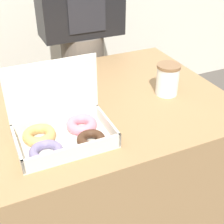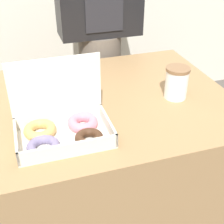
{
  "view_description": "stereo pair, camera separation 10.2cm",
  "coord_description": "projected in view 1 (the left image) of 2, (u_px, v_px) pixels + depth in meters",
  "views": [
    {
      "loc": [
        -0.33,
        -1.03,
        1.41
      ],
      "look_at": [
        0.02,
        -0.24,
        0.86
      ],
      "focal_mm": 50.0,
      "sensor_mm": 36.0,
      "label": 1
    },
    {
      "loc": [
        -0.24,
        -1.06,
        1.41
      ],
      "look_at": [
        0.02,
        -0.24,
        0.86
      ],
      "focal_mm": 50.0,
      "sensor_mm": 36.0,
      "label": 2
    }
  ],
  "objects": [
    {
      "name": "table",
      "position": [
        86.0,
        174.0,
        1.45
      ],
      "size": [
        1.17,
        0.83,
        0.78
      ],
      "color": "#99754C",
      "rests_on": "ground_plane"
    },
    {
      "name": "donut_box",
      "position": [
        62.0,
        130.0,
        1.02
      ],
      "size": [
        0.31,
        0.24,
        0.25
      ],
      "color": "silver",
      "rests_on": "table"
    },
    {
      "name": "coffee_cup",
      "position": [
        168.0,
        79.0,
        1.27
      ],
      "size": [
        0.1,
        0.1,
        0.13
      ],
      "color": "white",
      "rests_on": "table"
    },
    {
      "name": "person_customer",
      "position": [
        81.0,
        29.0,
        1.72
      ],
      "size": [
        0.44,
        0.24,
        1.63
      ],
      "color": "#665B51",
      "rests_on": "ground_plane"
    }
  ]
}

